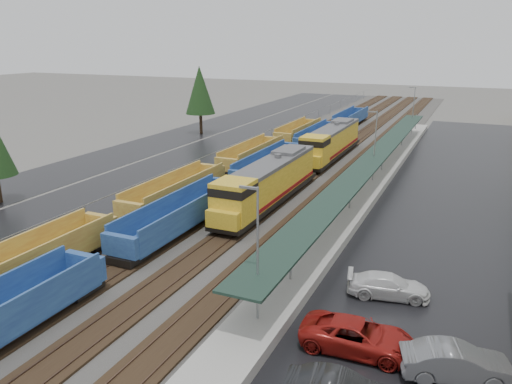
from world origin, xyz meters
TOP-DOWN VIEW (x-y plane):
  - ballast_strip at (0.00, 60.00)m, footprint 20.00×160.00m
  - trackbed at (-0.00, 60.00)m, footprint 14.60×160.00m
  - west_parking_lot at (-15.00, 60.00)m, footprint 10.00×160.00m
  - west_road at (-25.00, 60.00)m, footprint 9.00×160.00m
  - east_commuter_lot at (19.00, 50.00)m, footprint 16.00×100.00m
  - station_platform at (9.50, 50.01)m, footprint 3.00×80.00m
  - chainlink_fence at (-9.50, 58.44)m, footprint 0.08×160.04m
  - tree_west_far at (-23.00, 70.00)m, footprint 4.84×4.84m
  - locomotive_lead at (2.00, 39.02)m, footprint 2.95×19.41m
  - locomotive_trail at (2.00, 60.02)m, footprint 2.95×19.41m
  - well_string_yellow at (-6.00, 27.52)m, footprint 2.83×100.72m
  - well_string_blue at (-2.00, 40.25)m, footprint 2.86×110.43m
  - parked_car_east_b at (14.82, 20.32)m, footprint 2.85×5.83m
  - parked_car_east_c at (15.23, 26.52)m, footprint 2.92×5.19m
  - parked_car_east_e at (19.41, 20.02)m, footprint 3.09×5.28m

SIDE VIEW (x-z plane):
  - west_parking_lot at x=-15.00m, z-range 0.00..0.02m
  - west_road at x=-25.00m, z-range 0.00..0.02m
  - east_commuter_lot at x=19.00m, z-range 0.00..0.02m
  - ballast_strip at x=0.00m, z-range 0.00..0.08m
  - trackbed at x=0.00m, z-range 0.05..0.27m
  - parked_car_east_c at x=15.23m, z-range 0.00..1.42m
  - station_platform at x=9.50m, z-range -3.27..4.73m
  - parked_car_east_b at x=14.82m, z-range 0.00..1.60m
  - parked_car_east_e at x=19.41m, z-range 0.00..1.64m
  - well_string_yellow at x=-6.00m, z-range -0.03..2.48m
  - well_string_blue at x=-2.00m, z-range -0.02..2.51m
  - chainlink_fence at x=-9.50m, z-range 0.60..2.62m
  - locomotive_lead at x=2.00m, z-range 0.15..4.55m
  - locomotive_trail at x=2.00m, z-range 0.15..4.55m
  - tree_west_far at x=-23.00m, z-range 1.62..12.62m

